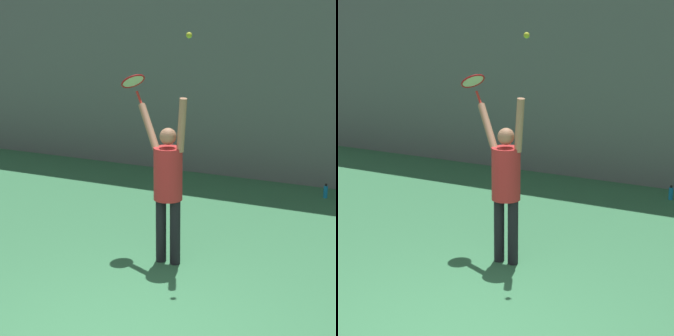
{
  "view_description": "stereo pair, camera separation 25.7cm",
  "coord_description": "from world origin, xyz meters",
  "views": [
    {
      "loc": [
        2.57,
        -4.27,
        3.05
      ],
      "look_at": [
        -0.51,
        2.11,
        1.22
      ],
      "focal_mm": 65.0,
      "sensor_mm": 36.0,
      "label": 1
    },
    {
      "loc": [
        2.8,
        -4.16,
        3.05
      ],
      "look_at": [
        -0.51,
        2.11,
        1.22
      ],
      "focal_mm": 65.0,
      "sensor_mm": 36.0,
      "label": 2
    }
  ],
  "objects": [
    {
      "name": "tennis_player",
      "position": [
        -0.51,
        2.12,
        1.06
      ],
      "size": [
        0.84,
        0.51,
        2.09
      ],
      "color": "black",
      "rests_on": "ground_plane"
    },
    {
      "name": "tennis_ball",
      "position": [
        -0.23,
        2.07,
        2.79
      ],
      "size": [
        0.07,
        0.07,
        0.07
      ],
      "color": "#CCDB2D"
    },
    {
      "name": "water_bottle",
      "position": [
        0.71,
        5.7,
        0.11
      ],
      "size": [
        0.07,
        0.07,
        0.24
      ],
      "color": "#198CCC",
      "rests_on": "ground_plane"
    },
    {
      "name": "back_wall",
      "position": [
        0.0,
        6.34,
        2.5
      ],
      "size": [
        18.0,
        0.1,
        5.0
      ],
      "color": "slate",
      "rests_on": "ground_plane"
    },
    {
      "name": "tennis_racket",
      "position": [
        -1.17,
        2.48,
        2.18
      ],
      "size": [
        0.39,
        0.41,
        0.39
      ],
      "color": "red"
    }
  ]
}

